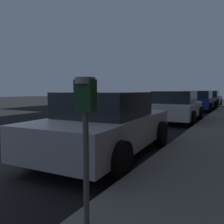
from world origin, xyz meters
The scene contains 5 objects.
parking_meter centered at (4.26, -0.73, 1.24)m, with size 0.19×0.19×1.44m.
car_silver centered at (2.85, 2.05, 0.70)m, with size 2.22×4.28×1.43m.
car_white centered at (2.85, 8.44, 0.71)m, with size 2.23×4.16×1.43m.
car_blue centered at (2.85, 15.02, 0.71)m, with size 2.16×4.05×1.43m.
car_black centered at (2.85, 21.57, 0.70)m, with size 2.16×4.38×1.43m.
Camera 1 is at (5.53, -2.51, 1.48)m, focal length 37.36 mm.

